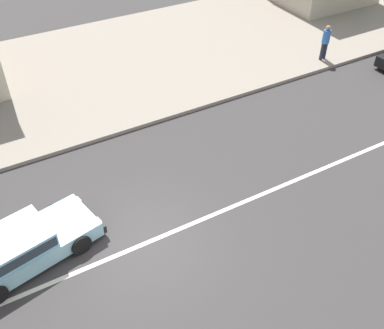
% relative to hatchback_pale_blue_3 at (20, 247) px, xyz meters
% --- Properties ---
extents(ground_plane, '(160.00, 160.00, 0.00)m').
position_rel_hatchback_pale_blue_3_xyz_m(ground_plane, '(3.13, -1.07, -0.59)').
color(ground_plane, '#383535').
extents(lane_centre_stripe, '(50.40, 0.14, 0.01)m').
position_rel_hatchback_pale_blue_3_xyz_m(lane_centre_stripe, '(3.13, -1.07, -0.59)').
color(lane_centre_stripe, silver).
rests_on(lane_centre_stripe, ground).
extents(kerb_strip, '(68.00, 10.00, 0.15)m').
position_rel_hatchback_pale_blue_3_xyz_m(kerb_strip, '(3.13, 9.09, -0.51)').
color(kerb_strip, gray).
rests_on(kerb_strip, ground).
extents(hatchback_pale_blue_3, '(4.23, 2.36, 1.10)m').
position_rel_hatchback_pale_blue_3_xyz_m(hatchback_pale_blue_3, '(0.00, 0.00, 0.00)').
color(hatchback_pale_blue_3, '#93C6D6').
rests_on(hatchback_pale_blue_3, ground).
extents(pedestrian_by_shop, '(0.34, 0.34, 1.63)m').
position_rel_hatchback_pale_blue_3_xyz_m(pedestrian_by_shop, '(14.91, 4.81, 0.51)').
color(pedestrian_by_shop, '#232838').
rests_on(pedestrian_by_shop, kerb_strip).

